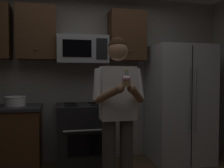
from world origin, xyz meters
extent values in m
cube|color=gray|center=(0.00, 1.75, 1.30)|extent=(4.40, 0.10, 2.60)
cube|color=black|center=(-0.15, 1.36, 0.46)|extent=(0.76, 0.66, 0.92)
cube|color=black|center=(-0.15, 1.02, 0.42)|extent=(0.48, 0.01, 0.28)
cylinder|color=#99999E|center=(-0.15, 1.00, 0.62)|extent=(0.60, 0.03, 0.03)
cylinder|color=black|center=(-0.33, 1.22, 0.93)|extent=(0.18, 0.18, 0.01)
cylinder|color=black|center=(0.03, 1.22, 0.93)|extent=(0.18, 0.18, 0.01)
cylinder|color=black|center=(-0.33, 1.50, 0.93)|extent=(0.18, 0.18, 0.01)
cylinder|color=black|center=(0.03, 1.50, 0.93)|extent=(0.18, 0.18, 0.01)
cube|color=#9EA0A5|center=(-0.15, 1.48, 1.72)|extent=(0.74, 0.40, 0.40)
cube|color=black|center=(-0.24, 1.28, 1.72)|extent=(0.40, 0.01, 0.24)
cube|color=black|center=(0.11, 1.28, 1.72)|extent=(0.16, 0.01, 0.30)
cube|color=#B7BABF|center=(1.35, 1.32, 0.90)|extent=(0.90, 0.72, 1.80)
cylinder|color=gray|center=(1.30, 0.94, 1.00)|extent=(0.02, 0.02, 0.90)
cylinder|color=gray|center=(1.40, 0.94, 1.00)|extent=(0.02, 0.02, 0.90)
cube|color=black|center=(1.35, 0.95, 0.90)|extent=(0.01, 0.01, 1.74)
cube|color=#4C301C|center=(-0.80, 1.53, 1.95)|extent=(0.55, 0.34, 0.76)
sphere|color=brown|center=(-0.80, 1.35, 1.70)|extent=(0.03, 0.03, 0.03)
cube|color=#4C301C|center=(0.55, 1.53, 1.95)|extent=(0.55, 0.34, 0.76)
sphere|color=brown|center=(0.55, 1.35, 1.70)|extent=(0.03, 0.03, 0.03)
cylinder|color=white|center=(-1.09, 1.41, 0.98)|extent=(0.27, 0.27, 0.12)
torus|color=white|center=(-1.09, 1.41, 1.04)|extent=(0.29, 0.29, 0.02)
cylinder|color=#4C4742|center=(0.03, 0.42, 0.43)|extent=(0.15, 0.15, 0.86)
cylinder|color=#4C4742|center=(0.23, 0.42, 0.43)|extent=(0.15, 0.15, 0.86)
cube|color=white|center=(0.13, 0.42, 1.15)|extent=(0.38, 0.22, 0.58)
sphere|color=#A37556|center=(0.13, 0.42, 1.61)|extent=(0.22, 0.22, 0.22)
sphere|color=#382314|center=(0.13, 0.43, 1.66)|extent=(0.20, 0.20, 0.20)
cylinder|color=white|center=(-0.10, 0.39, 1.25)|extent=(0.15, 0.18, 0.35)
cylinder|color=#A37556|center=(-0.02, 0.23, 1.15)|extent=(0.26, 0.33, 0.21)
sphere|color=#A37556|center=(0.07, 0.10, 1.22)|extent=(0.09, 0.09, 0.09)
cylinder|color=white|center=(0.35, 0.39, 1.25)|extent=(0.15, 0.18, 0.35)
cylinder|color=#A37556|center=(0.28, 0.23, 1.15)|extent=(0.26, 0.33, 0.21)
sphere|color=#A37556|center=(0.19, 0.10, 1.22)|extent=(0.09, 0.09, 0.09)
cylinder|color=#A87F56|center=(0.13, 0.08, 1.26)|extent=(0.08, 0.08, 0.06)
ellipsoid|color=#F2B2CC|center=(0.13, 0.08, 1.31)|extent=(0.09, 0.09, 0.06)
cylinder|color=#4CBF66|center=(0.14, 0.08, 1.36)|extent=(0.01, 0.01, 0.06)
ellipsoid|color=#FFD159|center=(0.14, 0.08, 1.40)|extent=(0.01, 0.01, 0.02)
cylinder|color=#F2D84C|center=(0.12, 0.09, 1.36)|extent=(0.01, 0.01, 0.06)
ellipsoid|color=#FFD159|center=(0.12, 0.09, 1.40)|extent=(0.01, 0.01, 0.02)
cylinder|color=#4C7FE5|center=(0.12, 0.07, 1.36)|extent=(0.01, 0.01, 0.06)
ellipsoid|color=#FFD159|center=(0.12, 0.07, 1.40)|extent=(0.01, 0.01, 0.02)
camera|label=1|loc=(-0.52, -2.16, 1.35)|focal=39.17mm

